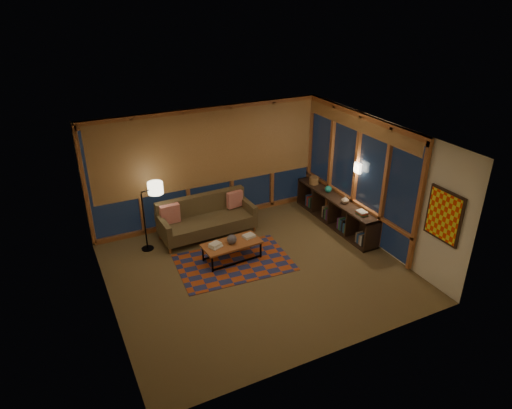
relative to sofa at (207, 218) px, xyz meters
name	(u,v)px	position (x,y,z in m)	size (l,w,h in m)	color
floor	(257,271)	(0.36, -1.74, -0.43)	(5.50, 5.00, 0.01)	brown
ceiling	(257,138)	(0.36, -1.74, 2.27)	(5.50, 5.00, 0.01)	white
walls	(257,209)	(0.36, -1.74, 0.92)	(5.51, 5.01, 2.70)	#ECE4CA
window_wall_back	(209,166)	(0.36, 0.69, 0.92)	(5.30, 0.16, 2.60)	#995E33
window_wall_right	(355,174)	(3.04, -1.14, 0.92)	(0.16, 3.70, 2.60)	#995E33
wall_art	(444,216)	(3.07, -3.59, 1.02)	(0.06, 0.74, 0.94)	#F13304
wall_sconce	(358,168)	(2.98, -1.29, 1.12)	(0.12, 0.18, 0.22)	#FFF1C3
sofa	(207,218)	(0.00, 0.00, 0.00)	(2.08, 0.84, 0.85)	brown
pillow_left	(170,214)	(-0.78, 0.14, 0.21)	(0.42, 0.14, 0.42)	red
pillow_right	(235,200)	(0.76, 0.20, 0.19)	(0.38, 0.13, 0.38)	red
area_rug	(234,262)	(0.07, -1.28, -0.42)	(2.24, 1.49, 0.01)	#AA4317
coffee_table	(232,251)	(0.09, -1.16, -0.23)	(1.18, 0.54, 0.39)	#995E33
book_stack_a	(215,245)	(-0.26, -1.16, 0.01)	(0.27, 0.21, 0.08)	silver
book_stack_b	(249,236)	(0.50, -1.11, -0.01)	(0.23, 0.18, 0.05)	silver
ceramic_pot	(232,239)	(0.08, -1.18, 0.06)	(0.20, 0.20, 0.20)	black
floor_lamp	(144,219)	(-1.36, 0.01, 0.30)	(0.48, 0.31, 1.44)	black
bookshelf	(335,211)	(2.85, -0.80, -0.09)	(0.40, 2.71, 0.68)	black
basket	(314,180)	(2.83, 0.11, 0.34)	(0.24, 0.24, 0.18)	#9C6840
teal_bowl	(328,189)	(2.85, -0.47, 0.33)	(0.16, 0.16, 0.16)	#19857E
vase	(345,200)	(2.85, -1.13, 0.34)	(0.17, 0.17, 0.18)	tan
shelf_book_stack	(362,213)	(2.85, -1.73, 0.28)	(0.16, 0.23, 0.07)	silver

